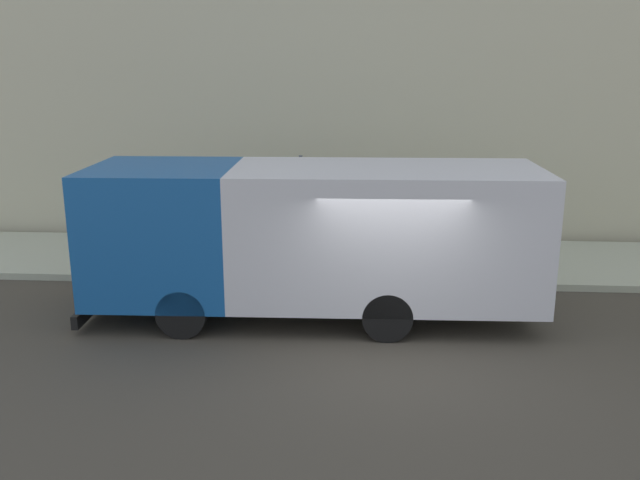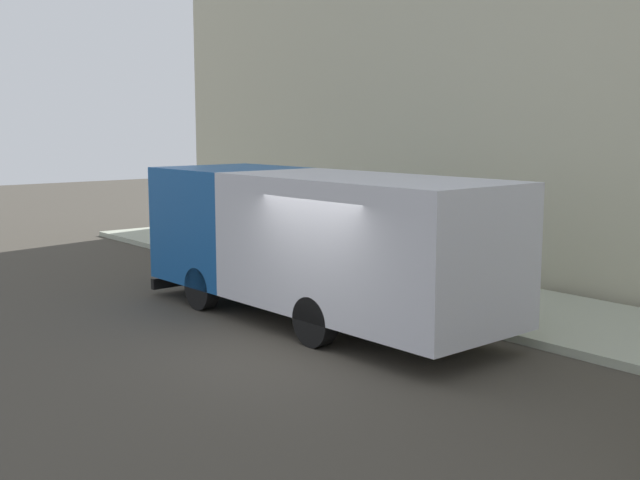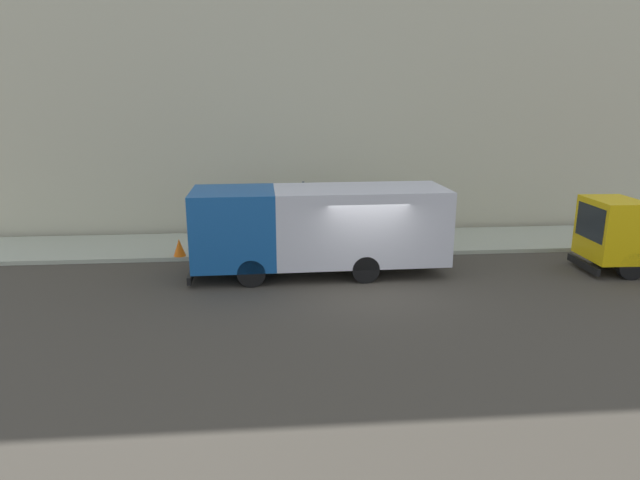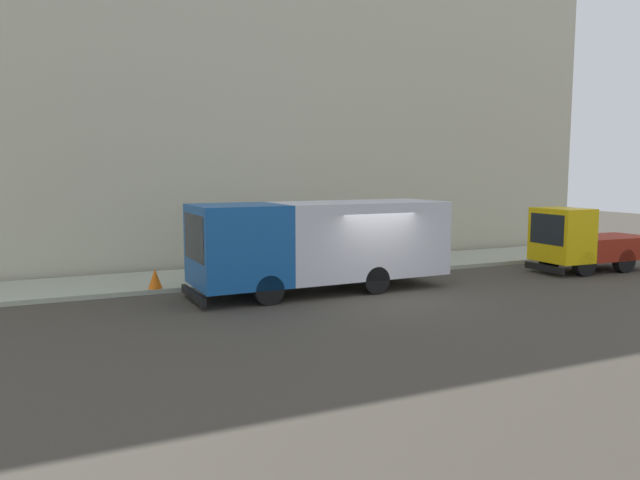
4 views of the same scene
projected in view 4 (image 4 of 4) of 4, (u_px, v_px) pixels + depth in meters
The scene contains 9 objects.
ground at pixel (381, 295), 18.12m from camera, with size 80.00×80.00×0.00m, color #3F3A32.
sidewalk at pixel (317, 270), 22.44m from camera, with size 3.57×30.00×0.15m, color #A8AE99.
building_facade at pixel (293, 107), 23.79m from camera, with size 0.50×30.00×12.69m, color #BAB69B.
large_utility_truck at pixel (321, 241), 18.57m from camera, with size 2.74×8.28×2.81m.
small_flatbed_truck at pixel (583, 242), 22.40m from camera, with size 2.10×4.76×2.43m.
pedestrian_walking at pixel (279, 253), 20.45m from camera, with size 0.53×0.53×1.58m.
pedestrian_standing at pixel (238, 253), 20.20m from camera, with size 0.52×0.52×1.62m.
traffic_cone_orange at pixel (155, 279), 18.39m from camera, with size 0.43×0.43×0.62m, color orange.
street_sign_post at pixel (286, 233), 20.19m from camera, with size 0.44×0.08×2.59m.
Camera 4 is at (-15.42, 9.12, 3.73)m, focal length 33.21 mm.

